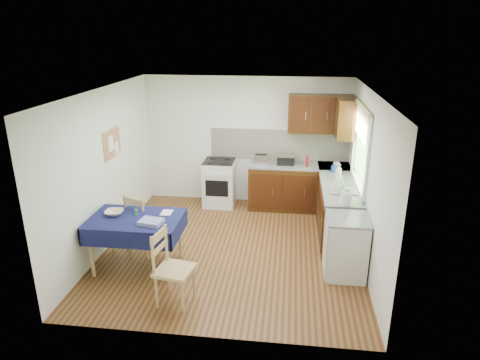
# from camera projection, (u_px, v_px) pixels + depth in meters

# --- Properties ---
(floor) EXTENTS (4.20, 4.20, 0.00)m
(floor) POSITION_uv_depth(u_px,v_px,m) (232.00, 249.00, 6.86)
(floor) COLOR #4E2714
(floor) RESTS_ON ground
(ceiling) EXTENTS (4.00, 4.20, 0.02)m
(ceiling) POSITION_uv_depth(u_px,v_px,m) (231.00, 91.00, 6.02)
(ceiling) COLOR white
(ceiling) RESTS_ON wall_back
(wall_back) EXTENTS (4.00, 0.02, 2.50)m
(wall_back) POSITION_uv_depth(u_px,v_px,m) (246.00, 141.00, 8.40)
(wall_back) COLOR silver
(wall_back) RESTS_ON ground
(wall_front) EXTENTS (4.00, 0.02, 2.50)m
(wall_front) POSITION_uv_depth(u_px,v_px,m) (203.00, 239.00, 4.48)
(wall_front) COLOR silver
(wall_front) RESTS_ON ground
(wall_left) EXTENTS (0.02, 4.20, 2.50)m
(wall_left) POSITION_uv_depth(u_px,v_px,m) (105.00, 170.00, 6.67)
(wall_left) COLOR white
(wall_left) RESTS_ON ground
(wall_right) EXTENTS (0.02, 4.20, 2.50)m
(wall_right) POSITION_uv_depth(u_px,v_px,m) (367.00, 180.00, 6.21)
(wall_right) COLOR silver
(wall_right) RESTS_ON ground
(base_cabinets) EXTENTS (1.90, 2.30, 0.86)m
(base_cabinets) POSITION_uv_depth(u_px,v_px,m) (316.00, 199.00, 7.73)
(base_cabinets) COLOR black
(base_cabinets) RESTS_ON ground
(worktop_back) EXTENTS (1.90, 0.60, 0.04)m
(worktop_back) POSITION_uv_depth(u_px,v_px,m) (299.00, 165.00, 8.13)
(worktop_back) COLOR slate
(worktop_back) RESTS_ON base_cabinets
(worktop_right) EXTENTS (0.60, 1.70, 0.04)m
(worktop_right) POSITION_uv_depth(u_px,v_px,m) (340.00, 188.00, 6.97)
(worktop_right) COLOR slate
(worktop_right) RESTS_ON base_cabinets
(worktop_corner) EXTENTS (0.60, 0.60, 0.04)m
(worktop_corner) POSITION_uv_depth(u_px,v_px,m) (334.00, 167.00, 8.05)
(worktop_corner) COLOR slate
(worktop_corner) RESTS_ON base_cabinets
(splashback) EXTENTS (2.70, 0.02, 0.60)m
(splashback) POSITION_uv_depth(u_px,v_px,m) (279.00, 145.00, 8.33)
(splashback) COLOR white
(splashback) RESTS_ON wall_back
(upper_cabinets) EXTENTS (1.20, 0.85, 0.70)m
(upper_cabinets) POSITION_uv_depth(u_px,v_px,m) (328.00, 115.00, 7.75)
(upper_cabinets) COLOR black
(upper_cabinets) RESTS_ON wall_back
(stove) EXTENTS (0.60, 0.61, 0.92)m
(stove) POSITION_uv_depth(u_px,v_px,m) (219.00, 183.00, 8.44)
(stove) COLOR silver
(stove) RESTS_ON ground
(window) EXTENTS (0.04, 1.48, 1.26)m
(window) POSITION_uv_depth(u_px,v_px,m) (361.00, 142.00, 6.73)
(window) COLOR #2C5623
(window) RESTS_ON wall_right
(fridge) EXTENTS (0.58, 0.60, 0.89)m
(fridge) POSITION_uv_depth(u_px,v_px,m) (346.00, 247.00, 6.00)
(fridge) COLOR silver
(fridge) RESTS_ON ground
(corkboard) EXTENTS (0.04, 0.62, 0.47)m
(corkboard) POSITION_uv_depth(u_px,v_px,m) (112.00, 144.00, 6.83)
(corkboard) COLOR tan
(corkboard) RESTS_ON wall_left
(dining_table) EXTENTS (1.30, 0.88, 0.79)m
(dining_table) POSITION_uv_depth(u_px,v_px,m) (136.00, 225.00, 6.12)
(dining_table) COLOR #101441
(dining_table) RESTS_ON ground
(chair_far) EXTENTS (0.56, 0.56, 0.98)m
(chair_far) POSITION_uv_depth(u_px,v_px,m) (142.00, 222.00, 6.60)
(chair_far) COLOR tan
(chair_far) RESTS_ON ground
(chair_near) EXTENTS (0.51, 0.51, 0.99)m
(chair_near) POSITION_uv_depth(u_px,v_px,m) (171.00, 266.00, 5.36)
(chair_near) COLOR tan
(chair_near) RESTS_ON ground
(toaster) EXTENTS (0.26, 0.16, 0.20)m
(toaster) POSITION_uv_depth(u_px,v_px,m) (261.00, 159.00, 8.13)
(toaster) COLOR #B3B3B8
(toaster) RESTS_ON worktop_back
(sandwich_press) EXTENTS (0.33, 0.28, 0.19)m
(sandwich_press) POSITION_uv_depth(u_px,v_px,m) (286.00, 159.00, 8.12)
(sandwich_press) COLOR black
(sandwich_press) RESTS_ON worktop_back
(sauce_bottle) EXTENTS (0.05, 0.05, 0.22)m
(sauce_bottle) POSITION_uv_depth(u_px,v_px,m) (307.00, 161.00, 7.95)
(sauce_bottle) COLOR #B80E17
(sauce_bottle) RESTS_ON worktop_back
(yellow_packet) EXTENTS (0.14, 0.12, 0.16)m
(yellow_packet) POSITION_uv_depth(u_px,v_px,m) (287.00, 159.00, 8.21)
(yellow_packet) COLOR yellow
(yellow_packet) RESTS_ON worktop_back
(dish_rack) EXTENTS (0.44, 0.33, 0.21)m
(dish_rack) POSITION_uv_depth(u_px,v_px,m) (343.00, 190.00, 6.75)
(dish_rack) COLOR gray
(dish_rack) RESTS_ON worktop_right
(kettle) EXTENTS (0.16, 0.16, 0.27)m
(kettle) POSITION_uv_depth(u_px,v_px,m) (346.00, 197.00, 6.23)
(kettle) COLOR silver
(kettle) RESTS_ON worktop_right
(cup) EXTENTS (0.14, 0.14, 0.10)m
(cup) POSITION_uv_depth(u_px,v_px,m) (336.00, 165.00, 7.93)
(cup) COLOR white
(cup) RESTS_ON worktop_back
(soap_bottle_a) EXTENTS (0.15, 0.15, 0.28)m
(soap_bottle_a) POSITION_uv_depth(u_px,v_px,m) (339.00, 172.00, 7.24)
(soap_bottle_a) COLOR silver
(soap_bottle_a) RESTS_ON worktop_right
(soap_bottle_b) EXTENTS (0.11, 0.10, 0.18)m
(soap_bottle_b) POSITION_uv_depth(u_px,v_px,m) (334.00, 167.00, 7.64)
(soap_bottle_b) COLOR blue
(soap_bottle_b) RESTS_ON worktop_right
(soap_bottle_c) EXTENTS (0.17, 0.17, 0.16)m
(soap_bottle_c) POSITION_uv_depth(u_px,v_px,m) (343.00, 192.00, 6.53)
(soap_bottle_c) COLOR #258A3F
(soap_bottle_c) RESTS_ON worktop_right
(plate_bowl) EXTENTS (0.29, 0.29, 0.06)m
(plate_bowl) POSITION_uv_depth(u_px,v_px,m) (114.00, 213.00, 6.18)
(plate_bowl) COLOR beige
(plate_bowl) RESTS_ON dining_table
(book) EXTENTS (0.16, 0.21, 0.02)m
(book) POSITION_uv_depth(u_px,v_px,m) (161.00, 213.00, 6.24)
(book) COLOR white
(book) RESTS_ON dining_table
(spice_jar) EXTENTS (0.04, 0.04, 0.08)m
(spice_jar) POSITION_uv_depth(u_px,v_px,m) (136.00, 212.00, 6.17)
(spice_jar) COLOR green
(spice_jar) RESTS_ON dining_table
(tea_towel) EXTENTS (0.35, 0.29, 0.06)m
(tea_towel) POSITION_uv_depth(u_px,v_px,m) (151.00, 222.00, 5.90)
(tea_towel) COLOR #282D93
(tea_towel) RESTS_ON dining_table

